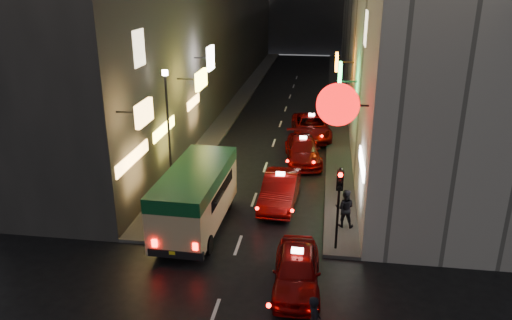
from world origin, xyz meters
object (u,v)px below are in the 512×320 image
at_px(taxi_near, 297,267).
at_px(traffic_light, 339,192).
at_px(lamp_post, 168,125).
at_px(minibus, 196,192).
at_px(pedestrian_crossing, 314,318).

height_order(taxi_near, traffic_light, traffic_light).
distance_m(taxi_near, traffic_light, 3.47).
height_order(traffic_light, lamp_post, lamp_post).
bearing_deg(minibus, lamp_post, 123.27).
relative_size(pedestrian_crossing, lamp_post, 0.31).
bearing_deg(lamp_post, traffic_light, -28.91).
bearing_deg(traffic_light, lamp_post, 151.09).
bearing_deg(taxi_near, lamp_post, 133.77).
height_order(minibus, traffic_light, traffic_light).
bearing_deg(traffic_light, pedestrian_crossing, -97.33).
bearing_deg(traffic_light, taxi_near, -118.81).
relative_size(minibus, traffic_light, 1.86).
xyz_separation_m(minibus, lamp_post, (-2.14, 3.26, 1.97)).
bearing_deg(pedestrian_crossing, traffic_light, -24.03).
bearing_deg(minibus, pedestrian_crossing, -51.38).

